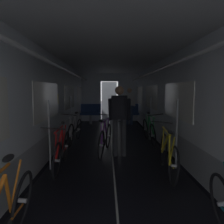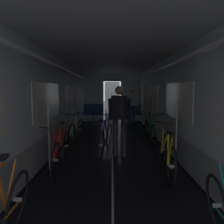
{
  "view_description": "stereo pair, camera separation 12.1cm",
  "coord_description": "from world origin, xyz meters",
  "px_view_note": "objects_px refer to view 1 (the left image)",
  "views": [
    {
      "loc": [
        -0.13,
        -2.13,
        1.58
      ],
      "look_at": [
        0.0,
        3.37,
        1.03
      ],
      "focal_mm": 34.59,
      "sensor_mm": 36.0,
      "label": 1
    },
    {
      "loc": [
        -0.01,
        -2.13,
        1.58
      ],
      "look_at": [
        0.0,
        3.37,
        1.03
      ],
      "focal_mm": 34.59,
      "sensor_mm": 36.0,
      "label": 2
    }
  ],
  "objects_px": {
    "bicycle_orange": "(3,224)",
    "person_cyclist_aisle": "(119,114)",
    "bench_seat_far_right": "(128,112)",
    "bicycle_red": "(62,150)",
    "bicycle_white": "(75,130)",
    "bicycle_purple_in_aisle": "(105,138)",
    "bicycle_green": "(149,130)",
    "person_standing_near_bench": "(129,104)",
    "bicycle_yellow": "(168,154)",
    "bench_seat_far_left": "(91,112)"
  },
  "relations": [
    {
      "from": "bicycle_purple_in_aisle",
      "to": "person_standing_near_bench",
      "type": "relative_size",
      "value": 1.0
    },
    {
      "from": "bicycle_white",
      "to": "bicycle_orange",
      "type": "relative_size",
      "value": 1.0
    },
    {
      "from": "bicycle_yellow",
      "to": "bicycle_purple_in_aisle",
      "type": "relative_size",
      "value": 1.01
    },
    {
      "from": "bicycle_orange",
      "to": "bench_seat_far_left",
      "type": "bearing_deg",
      "value": 88.84
    },
    {
      "from": "bench_seat_far_right",
      "to": "person_standing_near_bench",
      "type": "relative_size",
      "value": 0.58
    },
    {
      "from": "bicycle_green",
      "to": "bicycle_orange",
      "type": "xyz_separation_m",
      "value": [
        -2.21,
        -4.5,
        -0.0
      ]
    },
    {
      "from": "bicycle_orange",
      "to": "bicycle_red",
      "type": "height_order",
      "value": "bicycle_orange"
    },
    {
      "from": "bench_seat_far_right",
      "to": "bicycle_purple_in_aisle",
      "type": "bearing_deg",
      "value": -102.46
    },
    {
      "from": "bicycle_green",
      "to": "person_standing_near_bench",
      "type": "bearing_deg",
      "value": 93.93
    },
    {
      "from": "bicycle_white",
      "to": "person_cyclist_aisle",
      "type": "xyz_separation_m",
      "value": [
        1.26,
        -1.36,
        0.63
      ]
    },
    {
      "from": "bicycle_orange",
      "to": "bicycle_purple_in_aisle",
      "type": "height_order",
      "value": "bicycle_orange"
    },
    {
      "from": "bicycle_white",
      "to": "bicycle_red",
      "type": "height_order",
      "value": "same"
    },
    {
      "from": "bicycle_white",
      "to": "bench_seat_far_right",
      "type": "bearing_deg",
      "value": 62.22
    },
    {
      "from": "bicycle_white",
      "to": "bicycle_red",
      "type": "distance_m",
      "value": 2.15
    },
    {
      "from": "bicycle_green",
      "to": "person_standing_near_bench",
      "type": "relative_size",
      "value": 1.0
    },
    {
      "from": "bicycle_yellow",
      "to": "bicycle_purple_in_aisle",
      "type": "distance_m",
      "value": 1.83
    },
    {
      "from": "bicycle_green",
      "to": "person_cyclist_aisle",
      "type": "xyz_separation_m",
      "value": [
        -0.98,
        -1.31,
        0.63
      ]
    },
    {
      "from": "bench_seat_far_left",
      "to": "bench_seat_far_right",
      "type": "bearing_deg",
      "value": 0.0
    },
    {
      "from": "bench_seat_far_right",
      "to": "bicycle_red",
      "type": "height_order",
      "value": "bench_seat_far_right"
    },
    {
      "from": "bicycle_yellow",
      "to": "person_cyclist_aisle",
      "type": "height_order",
      "value": "person_cyclist_aisle"
    },
    {
      "from": "bench_seat_far_right",
      "to": "bicycle_purple_in_aisle",
      "type": "height_order",
      "value": "bench_seat_far_right"
    },
    {
      "from": "bicycle_orange",
      "to": "bench_seat_far_right",
      "type": "bearing_deg",
      "value": 76.72
    },
    {
      "from": "bicycle_red",
      "to": "bicycle_yellow",
      "type": "height_order",
      "value": "bicycle_red"
    },
    {
      "from": "bicycle_green",
      "to": "bicycle_yellow",
      "type": "height_order",
      "value": "bicycle_green"
    },
    {
      "from": "bicycle_white",
      "to": "bicycle_green",
      "type": "relative_size",
      "value": 1.0
    },
    {
      "from": "bench_seat_far_left",
      "to": "bicycle_white",
      "type": "bearing_deg",
      "value": -92.94
    },
    {
      "from": "bicycle_white",
      "to": "bicycle_yellow",
      "type": "relative_size",
      "value": 1.0
    },
    {
      "from": "person_cyclist_aisle",
      "to": "bicycle_purple_in_aisle",
      "type": "distance_m",
      "value": 0.77
    },
    {
      "from": "person_standing_near_bench",
      "to": "bicycle_red",
      "type": "bearing_deg",
      "value": -109.28
    },
    {
      "from": "bicycle_orange",
      "to": "bicycle_purple_in_aisle",
      "type": "distance_m",
      "value": 3.58
    },
    {
      "from": "bicycle_purple_in_aisle",
      "to": "bicycle_yellow",
      "type": "bearing_deg",
      "value": -48.95
    },
    {
      "from": "bench_seat_far_right",
      "to": "person_standing_near_bench",
      "type": "bearing_deg",
      "value": -89.59
    },
    {
      "from": "bicycle_orange",
      "to": "person_cyclist_aisle",
      "type": "relative_size",
      "value": 1.01
    },
    {
      "from": "bicycle_green",
      "to": "bicycle_red",
      "type": "height_order",
      "value": "bicycle_green"
    },
    {
      "from": "bicycle_red",
      "to": "person_cyclist_aisle",
      "type": "distance_m",
      "value": 1.57
    },
    {
      "from": "bench_seat_far_right",
      "to": "bicycle_red",
      "type": "distance_m",
      "value": 6.24
    },
    {
      "from": "bicycle_white",
      "to": "bicycle_purple_in_aisle",
      "type": "relative_size",
      "value": 1.01
    },
    {
      "from": "bench_seat_far_right",
      "to": "bicycle_red",
      "type": "bearing_deg",
      "value": -108.12
    },
    {
      "from": "person_standing_near_bench",
      "to": "bicycle_white",
      "type": "bearing_deg",
      "value": -120.36
    },
    {
      "from": "bicycle_white",
      "to": "person_standing_near_bench",
      "type": "distance_m",
      "value": 4.0
    },
    {
      "from": "bench_seat_far_left",
      "to": "person_standing_near_bench",
      "type": "relative_size",
      "value": 0.58
    },
    {
      "from": "bench_seat_far_left",
      "to": "person_cyclist_aisle",
      "type": "distance_m",
      "value": 5.28
    },
    {
      "from": "bicycle_white",
      "to": "person_standing_near_bench",
      "type": "bearing_deg",
      "value": 59.64
    },
    {
      "from": "person_standing_near_bench",
      "to": "bicycle_yellow",
      "type": "bearing_deg",
      "value": -88.83
    },
    {
      "from": "bicycle_green",
      "to": "bicycle_yellow",
      "type": "relative_size",
      "value": 1.0
    },
    {
      "from": "bench_seat_far_right",
      "to": "bicycle_purple_in_aisle",
      "type": "distance_m",
      "value": 5.0
    },
    {
      "from": "bicycle_red",
      "to": "bicycle_purple_in_aisle",
      "type": "xyz_separation_m",
      "value": [
        0.86,
        1.05,
        0.0
      ]
    },
    {
      "from": "bicycle_yellow",
      "to": "person_standing_near_bench",
      "type": "relative_size",
      "value": 1.0
    },
    {
      "from": "bicycle_purple_in_aisle",
      "to": "person_standing_near_bench",
      "type": "xyz_separation_m",
      "value": [
        1.08,
        4.5,
        0.59
      ]
    },
    {
      "from": "bicycle_orange",
      "to": "person_standing_near_bench",
      "type": "bearing_deg",
      "value": 76.09
    }
  ]
}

